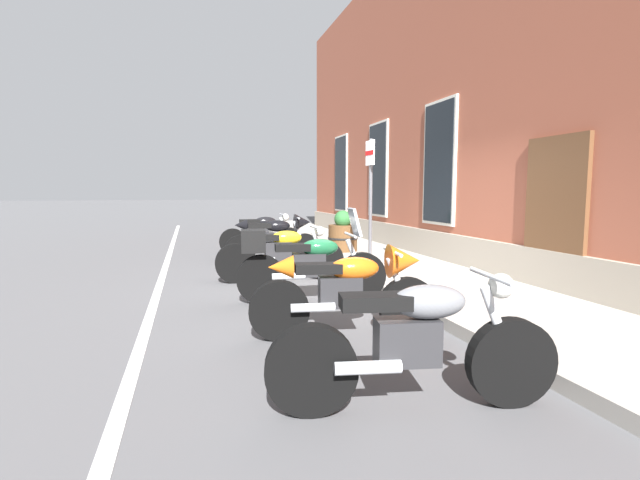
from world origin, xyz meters
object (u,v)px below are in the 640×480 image
(parking_sign, at_px, (370,185))
(barrel_planter, at_px, (343,235))
(motorcycle_green_touring, at_px, (305,263))
(motorcycle_orange_sport, at_px, (352,287))
(motorcycle_black_naked, at_px, (262,234))
(motorcycle_black_sport, at_px, (277,237))
(motorcycle_grey_naked, at_px, (417,344))
(motorcycle_yellow_naked, at_px, (282,253))

(parking_sign, bearing_deg, barrel_planter, 173.87)
(motorcycle_green_touring, distance_m, barrel_planter, 4.41)
(barrel_planter, bearing_deg, motorcycle_orange_sport, -17.54)
(barrel_planter, bearing_deg, motorcycle_black_naked, -118.81)
(motorcycle_black_sport, height_order, motorcycle_green_touring, motorcycle_green_touring)
(motorcycle_orange_sport, bearing_deg, barrel_planter, 162.46)
(motorcycle_orange_sport, distance_m, motorcycle_grey_naked, 1.67)
(motorcycle_grey_naked, bearing_deg, motorcycle_green_touring, 179.68)
(motorcycle_black_sport, distance_m, motorcycle_green_touring, 3.36)
(motorcycle_orange_sport, height_order, parking_sign, parking_sign)
(motorcycle_green_touring, xyz_separation_m, motorcycle_grey_naked, (3.34, -0.02, -0.06))
(motorcycle_orange_sport, xyz_separation_m, barrel_planter, (-5.66, 1.79, -0.02))
(motorcycle_yellow_naked, xyz_separation_m, barrel_planter, (-2.43, 1.90, 0.05))
(motorcycle_yellow_naked, distance_m, motorcycle_green_touring, 1.55)
(motorcycle_orange_sport, height_order, barrel_planter, barrel_planter)
(barrel_planter, bearing_deg, motorcycle_yellow_naked, -38.08)
(motorcycle_black_naked, xyz_separation_m, motorcycle_green_touring, (4.94, -0.15, 0.06))
(motorcycle_black_sport, height_order, motorcycle_orange_sport, motorcycle_black_sport)
(motorcycle_yellow_naked, relative_size, parking_sign, 0.95)
(motorcycle_yellow_naked, distance_m, barrel_planter, 3.09)
(motorcycle_black_sport, xyz_separation_m, motorcycle_yellow_naked, (1.80, -0.23, -0.10))
(motorcycle_orange_sport, bearing_deg, motorcycle_green_touring, -176.75)
(motorcycle_black_sport, relative_size, motorcycle_green_touring, 0.95)
(motorcycle_yellow_naked, height_order, motorcycle_green_touring, motorcycle_green_touring)
(motorcycle_green_touring, relative_size, barrel_planter, 2.24)
(motorcycle_grey_naked, bearing_deg, barrel_planter, 165.44)
(parking_sign, bearing_deg, motorcycle_yellow_naked, -85.16)
(parking_sign, bearing_deg, motorcycle_black_sport, -139.29)
(barrel_planter, bearing_deg, motorcycle_black_sport, -69.28)
(motorcycle_black_sport, bearing_deg, parking_sign, 40.71)
(motorcycle_yellow_naked, distance_m, motorcycle_orange_sport, 3.23)
(motorcycle_black_sport, xyz_separation_m, motorcycle_green_touring, (3.35, -0.21, -0.03))
(motorcycle_black_sport, distance_m, motorcycle_yellow_naked, 1.82)
(motorcycle_black_naked, xyz_separation_m, motorcycle_grey_naked, (8.28, -0.17, -0.00))
(motorcycle_black_naked, relative_size, motorcycle_yellow_naked, 0.91)
(motorcycle_yellow_naked, height_order, parking_sign, parking_sign)
(motorcycle_green_touring, xyz_separation_m, barrel_planter, (-3.98, 1.88, -0.02))
(motorcycle_black_sport, xyz_separation_m, barrel_planter, (-0.63, 1.67, -0.05))
(motorcycle_green_touring, distance_m, parking_sign, 2.60)
(motorcycle_grey_naked, height_order, parking_sign, parking_sign)
(motorcycle_black_sport, bearing_deg, barrel_planter, 110.72)
(motorcycle_black_naked, distance_m, motorcycle_grey_naked, 8.28)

